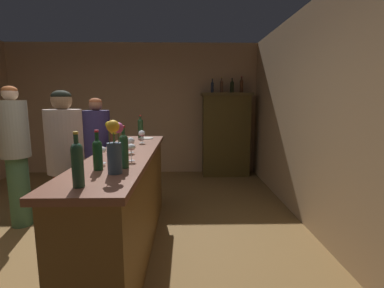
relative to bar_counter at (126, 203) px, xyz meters
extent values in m
plane|color=brown|center=(-0.49, -0.14, -0.53)|extent=(8.84, 8.84, 0.00)
cube|color=tan|center=(-0.49, 3.32, 0.84)|extent=(5.33, 0.12, 2.75)
cube|color=tan|center=(2.18, -0.14, 0.84)|extent=(0.12, 6.92, 2.75)
cube|color=brown|center=(0.00, 0.00, -0.03)|extent=(0.50, 2.50, 1.00)
cube|color=brown|center=(0.00, 0.00, 0.50)|extent=(0.57, 2.60, 0.05)
cube|color=#4E3E19|center=(1.45, 2.99, 0.33)|extent=(0.95, 0.41, 1.72)
cube|color=#4B3B1E|center=(1.45, 2.99, 1.16)|extent=(1.03, 0.47, 0.06)
cylinder|color=#1E391D|center=(-0.02, 1.13, 0.64)|extent=(0.07, 0.07, 0.23)
sphere|color=#1E391D|center=(-0.02, 1.13, 0.75)|extent=(0.07, 0.07, 0.07)
cylinder|color=#1E391D|center=(-0.02, 1.13, 0.79)|extent=(0.03, 0.03, 0.07)
cylinder|color=#B11F1E|center=(-0.02, 1.13, 0.83)|extent=(0.03, 0.03, 0.02)
cylinder|color=#173F1C|center=(-0.05, -0.68, 0.62)|extent=(0.07, 0.07, 0.19)
sphere|color=#173F1C|center=(-0.05, -0.68, 0.71)|extent=(0.07, 0.07, 0.07)
cylinder|color=#173F1C|center=(-0.05, -0.68, 0.76)|extent=(0.03, 0.03, 0.10)
cylinder|color=red|center=(-0.05, -0.68, 0.82)|extent=(0.03, 0.03, 0.02)
cylinder|color=#264B34|center=(-0.04, -1.10, 0.64)|extent=(0.07, 0.07, 0.24)
sphere|color=#264B34|center=(-0.04, -1.10, 0.76)|extent=(0.07, 0.07, 0.07)
cylinder|color=#264B34|center=(-0.04, -1.10, 0.80)|extent=(0.03, 0.03, 0.09)
cylinder|color=gold|center=(-0.04, -1.10, 0.85)|extent=(0.03, 0.03, 0.02)
cylinder|color=#214626|center=(0.14, -0.63, 0.64)|extent=(0.07, 0.07, 0.23)
sphere|color=#214626|center=(0.14, -0.63, 0.75)|extent=(0.07, 0.07, 0.07)
cylinder|color=#214626|center=(0.14, -0.63, 0.79)|extent=(0.03, 0.03, 0.09)
cylinder|color=#B21F1E|center=(0.14, -0.63, 0.84)|extent=(0.03, 0.03, 0.02)
cylinder|color=#4C2C20|center=(-0.12, 0.01, 0.62)|extent=(0.06, 0.06, 0.20)
sphere|color=#4C2C20|center=(-0.12, 0.01, 0.72)|extent=(0.06, 0.06, 0.06)
cylinder|color=#4C2C20|center=(-0.12, 0.01, 0.76)|extent=(0.02, 0.02, 0.07)
cylinder|color=#B3281D|center=(-0.12, 0.01, 0.80)|extent=(0.02, 0.02, 0.02)
cylinder|color=white|center=(0.06, 0.01, 0.52)|extent=(0.06, 0.06, 0.00)
cylinder|color=white|center=(0.06, 0.01, 0.56)|extent=(0.01, 0.01, 0.07)
ellipsoid|color=white|center=(0.06, 0.01, 0.64)|extent=(0.08, 0.08, 0.08)
ellipsoid|color=maroon|center=(0.06, 0.01, 0.61)|extent=(0.06, 0.06, 0.03)
cylinder|color=white|center=(0.14, -0.37, 0.52)|extent=(0.06, 0.06, 0.00)
cylinder|color=white|center=(0.14, -0.37, 0.57)|extent=(0.01, 0.01, 0.09)
ellipsoid|color=white|center=(0.14, -0.37, 0.64)|extent=(0.08, 0.08, 0.06)
ellipsoid|color=maroon|center=(0.14, -0.37, 0.63)|extent=(0.06, 0.06, 0.02)
cylinder|color=white|center=(0.08, 0.64, 0.52)|extent=(0.07, 0.07, 0.00)
cylinder|color=white|center=(0.08, 0.64, 0.57)|extent=(0.01, 0.01, 0.08)
ellipsoid|color=white|center=(0.08, 0.64, 0.64)|extent=(0.08, 0.08, 0.07)
ellipsoid|color=maroon|center=(0.08, 0.64, 0.62)|extent=(0.07, 0.07, 0.03)
cylinder|color=white|center=(-0.09, -0.47, 0.52)|extent=(0.07, 0.07, 0.00)
cylinder|color=white|center=(-0.09, -0.47, 0.57)|extent=(0.01, 0.01, 0.08)
ellipsoid|color=white|center=(-0.09, -0.47, 0.64)|extent=(0.08, 0.08, 0.06)
cylinder|color=#354C63|center=(0.10, -0.79, 0.63)|extent=(0.10, 0.10, 0.22)
cylinder|color=#38602D|center=(0.14, -0.78, 0.75)|extent=(0.01, 0.01, 0.20)
sphere|color=#CB458F|center=(0.14, -0.78, 0.85)|extent=(0.08, 0.08, 0.08)
cylinder|color=#38602D|center=(0.10, -0.75, 0.74)|extent=(0.01, 0.01, 0.18)
sphere|color=yellow|center=(0.10, -0.75, 0.83)|extent=(0.07, 0.07, 0.07)
cylinder|color=#38602D|center=(0.07, -0.79, 0.77)|extent=(0.01, 0.01, 0.22)
sphere|color=gold|center=(0.07, -0.79, 0.87)|extent=(0.04, 0.04, 0.04)
cylinder|color=#38602D|center=(0.11, -0.82, 0.76)|extent=(0.01, 0.01, 0.21)
sphere|color=gold|center=(0.11, -0.82, 0.87)|extent=(0.09, 0.09, 0.09)
cylinder|color=white|center=(0.07, 1.03, 0.53)|extent=(0.19, 0.19, 0.01)
cylinder|color=#1F2534|center=(1.16, 2.99, 1.28)|extent=(0.06, 0.06, 0.18)
sphere|color=#1F2534|center=(1.16, 2.99, 1.37)|extent=(0.06, 0.06, 0.06)
cylinder|color=#1F2534|center=(1.16, 2.99, 1.42)|extent=(0.02, 0.02, 0.10)
cylinder|color=gold|center=(1.16, 2.99, 1.48)|extent=(0.02, 0.02, 0.02)
cylinder|color=#4D2F1E|center=(1.34, 2.99, 1.29)|extent=(0.07, 0.07, 0.21)
sphere|color=#4D2F1E|center=(1.34, 2.99, 1.40)|extent=(0.07, 0.07, 0.07)
cylinder|color=#4D2F1E|center=(1.34, 2.99, 1.44)|extent=(0.02, 0.02, 0.08)
cylinder|color=gold|center=(1.34, 2.99, 1.49)|extent=(0.02, 0.02, 0.02)
cylinder|color=black|center=(1.56, 2.99, 1.29)|extent=(0.08, 0.08, 0.19)
sphere|color=black|center=(1.56, 2.99, 1.38)|extent=(0.08, 0.08, 0.08)
cylinder|color=black|center=(1.56, 2.99, 1.42)|extent=(0.03, 0.03, 0.08)
cylinder|color=black|center=(1.56, 2.99, 1.47)|extent=(0.03, 0.03, 0.02)
cylinder|color=#4B2714|center=(1.75, 2.99, 1.30)|extent=(0.07, 0.07, 0.23)
sphere|color=#4B2714|center=(1.75, 2.99, 1.42)|extent=(0.07, 0.07, 0.07)
cylinder|color=#4B2714|center=(1.75, 2.99, 1.46)|extent=(0.03, 0.03, 0.08)
cylinder|color=#B21E26|center=(1.75, 2.99, 1.50)|extent=(0.03, 0.03, 0.02)
cylinder|color=brown|center=(-0.59, 0.00, -0.10)|extent=(0.25, 0.25, 0.86)
cylinder|color=#B19E92|center=(-0.59, 0.00, 0.64)|extent=(0.35, 0.35, 0.63)
sphere|color=#8E6847|center=(-0.59, 0.00, 1.04)|extent=(0.19, 0.19, 0.19)
ellipsoid|color=black|center=(-0.59, 0.00, 1.08)|extent=(0.18, 0.18, 0.11)
cylinder|color=#2C252F|center=(-0.59, 1.04, -0.13)|extent=(0.25, 0.25, 0.81)
cylinder|color=#2A244E|center=(-0.59, 1.04, 0.59)|extent=(0.35, 0.35, 0.63)
sphere|color=#935D3F|center=(-0.59, 1.04, 0.98)|extent=(0.17, 0.17, 0.17)
ellipsoid|color=#9C4F2B|center=(-0.59, 1.04, 1.02)|extent=(0.17, 0.17, 0.10)
cylinder|color=#446E48|center=(-1.47, 0.65, -0.09)|extent=(0.24, 0.24, 0.88)
cylinder|color=gray|center=(-1.47, 0.65, 0.70)|extent=(0.34, 0.34, 0.69)
sphere|color=#DDAF8C|center=(-1.47, 0.65, 1.12)|extent=(0.18, 0.18, 0.18)
ellipsoid|color=#A85529|center=(-1.47, 0.65, 1.16)|extent=(0.17, 0.17, 0.10)
camera|label=1|loc=(0.61, -2.75, 1.05)|focal=26.08mm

